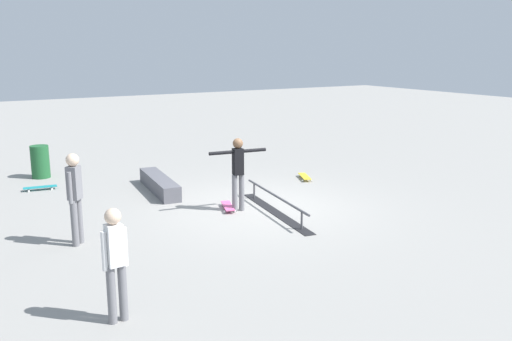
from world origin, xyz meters
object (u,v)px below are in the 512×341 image
at_px(skateboard_main, 228,206).
at_px(bystander_white_shirt, 115,259).
at_px(loose_skateboard_yellow, 305,176).
at_px(trash_bin, 40,162).
at_px(grind_rail, 276,205).
at_px(skater_main, 238,169).
at_px(loose_skateboard_teal, 40,187).
at_px(skate_ledge, 159,184).
at_px(bystander_grey_shirt, 75,194).

distance_m(skateboard_main, bystander_white_shirt, 5.34).
xyz_separation_m(loose_skateboard_yellow, trash_bin, (3.88, 6.15, 0.37)).
xyz_separation_m(grind_rail, skater_main, (0.55, 0.63, 0.77)).
height_order(skateboard_main, loose_skateboard_yellow, same).
bearing_deg(loose_skateboard_teal, skate_ledge, -25.57).
bearing_deg(skateboard_main, skater_main, 52.81).
height_order(grind_rail, bystander_white_shirt, bystander_white_shirt).
bearing_deg(skater_main, loose_skateboard_teal, -42.77).
height_order(grind_rail, skate_ledge, grind_rail).
bearing_deg(trash_bin, skate_ledge, -143.86).
xyz_separation_m(skateboard_main, loose_skateboard_teal, (3.92, 3.27, 0.00)).
distance_m(bystander_white_shirt, trash_bin, 9.19).
xyz_separation_m(skateboard_main, trash_bin, (5.35, 2.99, 0.37)).
xyz_separation_m(grind_rail, loose_skateboard_yellow, (2.24, -2.39, -0.10)).
distance_m(skater_main, bystander_white_shirt, 5.23).
distance_m(skateboard_main, loose_skateboard_teal, 5.11).
relative_size(bystander_white_shirt, trash_bin, 1.73).
bearing_deg(trash_bin, bystander_grey_shirt, 176.04).
height_order(skate_ledge, skateboard_main, skate_ledge).
relative_size(skater_main, skateboard_main, 1.97).
bearing_deg(skateboard_main, bystander_white_shirt, -24.54).
relative_size(skater_main, loose_skateboard_yellow, 1.99).
relative_size(skateboard_main, trash_bin, 0.92).
bearing_deg(loose_skateboard_yellow, loose_skateboard_teal, 92.17).
bearing_deg(loose_skateboard_yellow, skater_main, 142.28).
relative_size(skateboard_main, loose_skateboard_yellow, 1.01).
distance_m(bystander_grey_shirt, bystander_white_shirt, 3.25).
bearing_deg(loose_skateboard_yellow, grind_rail, 156.16).
bearing_deg(loose_skateboard_yellow, skateboard_main, 137.97).
xyz_separation_m(skate_ledge, skateboard_main, (-2.26, -0.73, -0.11)).
xyz_separation_m(loose_skateboard_teal, loose_skateboard_yellow, (-2.45, -6.43, 0.00)).
bearing_deg(skater_main, trash_bin, -52.93).
bearing_deg(trash_bin, loose_skateboard_yellow, -122.24).
distance_m(bystander_grey_shirt, loose_skateboard_yellow, 6.93).
bearing_deg(loose_skateboard_yellow, trash_bin, 80.78).
distance_m(skater_main, trash_bin, 6.41).
distance_m(skate_ledge, bystander_grey_shirt, 3.97).
relative_size(skater_main, bystander_grey_shirt, 0.96).
relative_size(grind_rail, loose_skateboard_teal, 3.98).
distance_m(loose_skateboard_teal, trash_bin, 1.50).
bearing_deg(skater_main, skate_ledge, -62.82).
bearing_deg(trash_bin, bystander_white_shirt, 175.86).
relative_size(grind_rail, loose_skateboard_yellow, 4.00).
height_order(skater_main, trash_bin, skater_main).
height_order(bystander_white_shirt, loose_skateboard_yellow, bystander_white_shirt).
height_order(grind_rail, loose_skateboard_yellow, grind_rail).
relative_size(bystander_grey_shirt, loose_skateboard_teal, 2.07).
bearing_deg(skate_ledge, skateboard_main, -162.05).
bearing_deg(trash_bin, grind_rail, -148.41).
height_order(loose_skateboard_teal, trash_bin, trash_bin).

